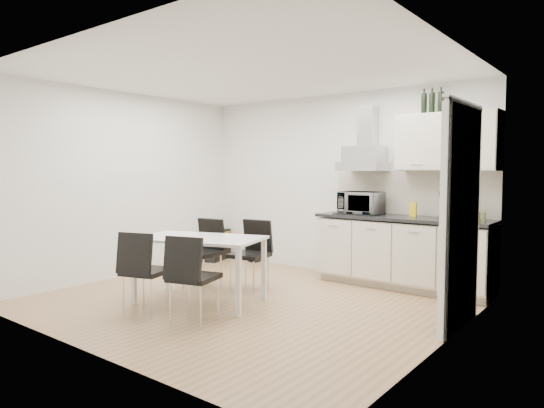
% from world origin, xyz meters
% --- Properties ---
extents(ground, '(4.50, 4.50, 0.00)m').
position_xyz_m(ground, '(0.00, 0.00, 0.00)').
color(ground, tan).
rests_on(ground, ground).
extents(wall_back, '(4.50, 0.10, 2.60)m').
position_xyz_m(wall_back, '(0.00, 2.00, 1.30)').
color(wall_back, silver).
rests_on(wall_back, ground).
extents(wall_front, '(4.50, 0.10, 2.60)m').
position_xyz_m(wall_front, '(0.00, -2.00, 1.30)').
color(wall_front, silver).
rests_on(wall_front, ground).
extents(wall_left, '(0.10, 4.00, 2.60)m').
position_xyz_m(wall_left, '(-2.25, 0.00, 1.30)').
color(wall_left, silver).
rests_on(wall_left, ground).
extents(wall_right, '(0.10, 4.00, 2.60)m').
position_xyz_m(wall_right, '(2.25, 0.00, 1.30)').
color(wall_right, silver).
rests_on(wall_right, ground).
extents(ceiling, '(4.50, 4.50, 0.00)m').
position_xyz_m(ceiling, '(0.00, 0.00, 2.60)').
color(ceiling, white).
rests_on(ceiling, wall_back).
extents(doorway, '(0.08, 1.04, 2.10)m').
position_xyz_m(doorway, '(2.21, 0.55, 1.05)').
color(doorway, white).
rests_on(doorway, ground).
extents(kitchenette, '(2.22, 0.64, 2.52)m').
position_xyz_m(kitchenette, '(1.18, 1.73, 0.83)').
color(kitchenette, beige).
rests_on(kitchenette, ground).
extents(dining_table, '(1.57, 1.17, 0.75)m').
position_xyz_m(dining_table, '(-0.40, -0.36, 0.67)').
color(dining_table, white).
rests_on(dining_table, ground).
extents(chair_far_left, '(0.49, 0.54, 0.88)m').
position_xyz_m(chair_far_left, '(-0.86, 0.12, 0.44)').
color(chair_far_left, black).
rests_on(chair_far_left, ground).
extents(chair_far_right, '(0.50, 0.55, 0.88)m').
position_xyz_m(chair_far_right, '(-0.29, 0.38, 0.44)').
color(chair_far_right, black).
rests_on(chair_far_right, ground).
extents(chair_near_left, '(0.57, 0.61, 0.88)m').
position_xyz_m(chair_near_left, '(-0.51, -1.01, 0.44)').
color(chair_near_left, black).
rests_on(chair_near_left, ground).
extents(chair_near_right, '(0.56, 0.60, 0.88)m').
position_xyz_m(chair_near_right, '(0.10, -0.91, 0.44)').
color(chair_near_right, black).
rests_on(chair_near_right, ground).
extents(guitar_amp, '(0.42, 0.64, 0.50)m').
position_xyz_m(guitar_amp, '(-2.10, 1.65, 0.25)').
color(guitar_amp, black).
rests_on(guitar_amp, ground).
extents(floor_speaker, '(0.16, 0.14, 0.26)m').
position_xyz_m(floor_speaker, '(-1.48, 1.90, 0.13)').
color(floor_speaker, black).
rests_on(floor_speaker, ground).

